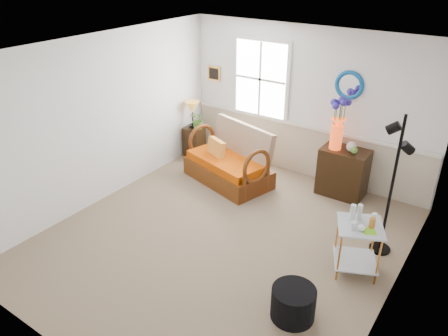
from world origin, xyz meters
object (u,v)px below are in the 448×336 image
Objects in this scene: loveseat at (228,155)px; ottoman at (293,303)px; cabinet at (343,172)px; floor_lamp at (392,187)px; lamp_stand at (194,142)px; side_table at (357,248)px.

ottoman is (2.38, -2.22, -0.30)m from loveseat.
floor_lamp is at bearing -49.05° from cabinet.
cabinet is at bearing 3.85° from lamp_stand.
ottoman is (3.52, -2.72, -0.11)m from lamp_stand.
floor_lamp is 3.95× the size of ottoman.
loveseat is 0.77× the size of floor_lamp.
loveseat reaches higher than cabinet.
cabinet is 1.17× the size of side_table.
side_table is at bearing -64.23° from cabinet.
floor_lamp is at bearing 76.51° from side_table.
floor_lamp is (0.15, 0.61, 0.63)m from side_table.
side_table is 0.89m from floor_lamp.
loveseat is 1.87× the size of cabinet.
lamp_stand reaches higher than ottoman.
cabinet is (1.80, 0.69, -0.09)m from loveseat.
floor_lamp is at bearing -13.60° from lamp_stand.
ottoman is (-0.43, -1.76, -0.78)m from floor_lamp.
loveseat reaches higher than lamp_stand.
lamp_stand is 2.94m from cabinet.
loveseat is at bearing -23.40° from lamp_stand.
cabinet is 1.63m from floor_lamp.
side_table is at bearing -115.13° from floor_lamp.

